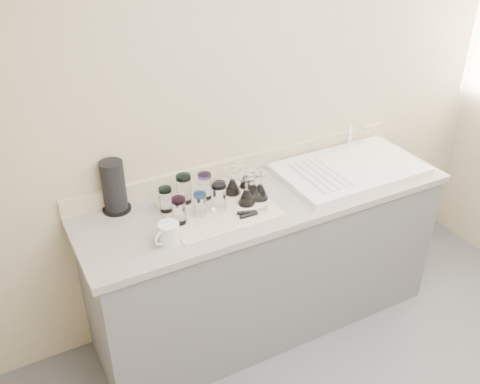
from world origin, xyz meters
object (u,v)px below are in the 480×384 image
tumbler_blue (200,204)px  goblet_front_left (246,195)px  tumbler_magenta (179,210)px  can_opener (253,213)px  paper_towel_roll (114,187)px  sink_unit (350,168)px  tumbler_cyan (184,189)px  goblet_back_right (245,180)px  white_mug (168,233)px  goblet_extra (254,190)px  tumbler_lavender (219,196)px  tumbler_teal (166,199)px  tumbler_purple (205,186)px  goblet_front_right (260,189)px  goblet_back_left (232,184)px

tumbler_blue → goblet_front_left: (0.26, -0.01, -0.01)m
tumbler_magenta → tumbler_blue: bearing=5.5°
can_opener → paper_towel_roll: 0.71m
sink_unit → tumbler_cyan: size_ratio=5.25×
tumbler_magenta → goblet_back_right: tumbler_magenta is taller
tumbler_cyan → white_mug: size_ratio=1.04×
tumbler_magenta → goblet_extra: size_ratio=0.88×
sink_unit → tumbler_lavender: sink_unit is taller
tumbler_lavender → goblet_back_right: size_ratio=1.22×
tumbler_teal → tumbler_purple: tumbler_purple is taller
tumbler_blue → paper_towel_roll: 0.44m
goblet_extra → tumbler_magenta: bearing=-176.8°
tumbler_blue → goblet_back_right: 0.36m
tumbler_teal → tumbler_purple: size_ratio=0.92×
tumbler_purple → goblet_extra: (0.22, -0.13, -0.02)m
tumbler_purple → paper_towel_roll: size_ratio=0.52×
tumbler_teal → paper_towel_roll: paper_towel_roll is taller
goblet_front_left → can_opener: goblet_front_left is taller
tumbler_teal → sink_unit: bearing=-5.0°
tumbler_teal → goblet_extra: bearing=-13.6°
tumbler_cyan → goblet_front_right: (0.37, -0.15, -0.03)m
sink_unit → goblet_back_left: 0.72m
can_opener → goblet_back_right: bearing=70.0°
white_mug → tumbler_blue: bearing=30.2°
sink_unit → goblet_front_right: bearing=-177.8°
sink_unit → can_opener: (-0.72, -0.14, -0.00)m
tumbler_lavender → white_mug: (-0.33, -0.13, -0.03)m
tumbler_blue → can_opener: tumbler_blue is taller
tumbler_cyan → goblet_back_right: (0.35, -0.01, -0.04)m
tumbler_lavender → goblet_extra: bearing=1.9°
tumbler_blue → goblet_front_right: bearing=0.1°
goblet_front_left → tumbler_lavender: bearing=173.7°
tumbler_teal → tumbler_blue: (0.14, -0.12, -0.00)m
tumbler_magenta → tumbler_purple: bearing=36.1°
tumbler_blue → tumbler_lavender: tumbler_lavender is taller
tumbler_teal → tumbler_cyan: size_ratio=0.85×
tumbler_cyan → white_mug: bearing=-125.2°
tumbler_lavender → white_mug: bearing=-157.7°
sink_unit → goblet_extra: sink_unit is taller
goblet_front_left → goblet_extra: bearing=23.0°
tumbler_lavender → can_opener: bearing=-43.1°
tumbler_purple → goblet_back_right: (0.24, 0.00, -0.03)m
tumbler_cyan → goblet_front_left: (0.28, -0.17, -0.03)m
tumbler_cyan → goblet_front_left: 0.32m
goblet_extra → tumbler_blue: bearing=-177.7°
tumbler_purple → can_opener: 0.30m
goblet_back_right → can_opener: goblet_back_right is taller
white_mug → tumbler_magenta: bearing=48.4°
tumbler_teal → goblet_front_right: (0.48, -0.12, -0.01)m
goblet_extra → tumbler_teal: bearing=166.4°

